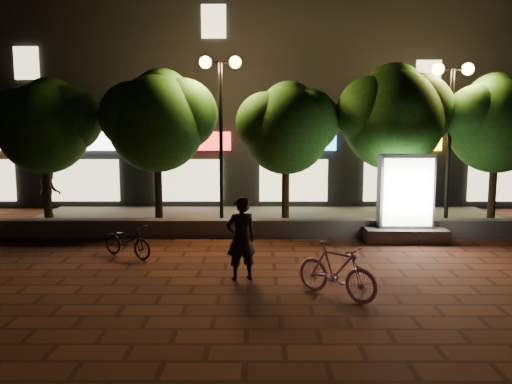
{
  "coord_description": "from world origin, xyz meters",
  "views": [
    {
      "loc": [
        -0.39,
        -10.48,
        3.2
      ],
      "look_at": [
        -0.42,
        1.5,
        1.63
      ],
      "focal_mm": 35.78,
      "sensor_mm": 36.0,
      "label": 1
    }
  ],
  "objects_px": {
    "tree_far_left": "(46,122)",
    "tree_left": "(159,117)",
    "tree_far_right": "(497,120)",
    "pedestrian": "(50,191)",
    "scooter_parked": "(127,241)",
    "tree_mid": "(288,125)",
    "rider": "(241,238)",
    "scooter_pink": "(336,270)",
    "street_lamp_right": "(451,102)",
    "street_lamp_left": "(221,98)",
    "tree_right": "(394,113)",
    "ad_kiosk": "(405,206)"
  },
  "relations": [
    {
      "from": "tree_far_left",
      "to": "tree_left",
      "type": "relative_size",
      "value": 0.95
    },
    {
      "from": "tree_far_right",
      "to": "pedestrian",
      "type": "xyz_separation_m",
      "value": [
        -14.55,
        1.38,
        -2.39
      ]
    },
    {
      "from": "scooter_parked",
      "to": "tree_far_left",
      "type": "bearing_deg",
      "value": 74.45
    },
    {
      "from": "pedestrian",
      "to": "tree_far_right",
      "type": "bearing_deg",
      "value": -116.03
    },
    {
      "from": "tree_mid",
      "to": "pedestrian",
      "type": "distance_m",
      "value": 8.47
    },
    {
      "from": "rider",
      "to": "pedestrian",
      "type": "relative_size",
      "value": 0.98
    },
    {
      "from": "scooter_pink",
      "to": "rider",
      "type": "height_order",
      "value": "rider"
    },
    {
      "from": "street_lamp_right",
      "to": "rider",
      "type": "distance_m",
      "value": 8.74
    },
    {
      "from": "tree_far_left",
      "to": "tree_mid",
      "type": "bearing_deg",
      "value": -0.0
    },
    {
      "from": "tree_far_right",
      "to": "street_lamp_left",
      "type": "height_order",
      "value": "street_lamp_left"
    },
    {
      "from": "street_lamp_left",
      "to": "scooter_pink",
      "type": "relative_size",
      "value": 3.02
    },
    {
      "from": "tree_far_left",
      "to": "pedestrian",
      "type": "distance_m",
      "value": 2.75
    },
    {
      "from": "tree_right",
      "to": "street_lamp_left",
      "type": "bearing_deg",
      "value": -177.19
    },
    {
      "from": "tree_far_right",
      "to": "scooter_pink",
      "type": "height_order",
      "value": "tree_far_right"
    },
    {
      "from": "tree_far_right",
      "to": "street_lamp_right",
      "type": "distance_m",
      "value": 1.66
    },
    {
      "from": "tree_far_left",
      "to": "rider",
      "type": "bearing_deg",
      "value": -42.06
    },
    {
      "from": "rider",
      "to": "pedestrian",
      "type": "bearing_deg",
      "value": -64.96
    },
    {
      "from": "tree_far_left",
      "to": "rider",
      "type": "xyz_separation_m",
      "value": [
        6.23,
        -5.62,
        -2.41
      ]
    },
    {
      "from": "tree_mid",
      "to": "street_lamp_left",
      "type": "distance_m",
      "value": 2.22
    },
    {
      "from": "scooter_pink",
      "to": "rider",
      "type": "relative_size",
      "value": 0.98
    },
    {
      "from": "tree_far_left",
      "to": "street_lamp_right",
      "type": "bearing_deg",
      "value": -1.21
    },
    {
      "from": "tree_right",
      "to": "street_lamp_left",
      "type": "xyz_separation_m",
      "value": [
        -5.36,
        -0.26,
        0.46
      ]
    },
    {
      "from": "ad_kiosk",
      "to": "scooter_pink",
      "type": "height_order",
      "value": "ad_kiosk"
    },
    {
      "from": "tree_far_left",
      "to": "street_lamp_right",
      "type": "height_order",
      "value": "street_lamp_right"
    },
    {
      "from": "scooter_pink",
      "to": "scooter_parked",
      "type": "relative_size",
      "value": 1.12
    },
    {
      "from": "ad_kiosk",
      "to": "scooter_parked",
      "type": "distance_m",
      "value": 7.52
    },
    {
      "from": "tree_far_left",
      "to": "pedestrian",
      "type": "relative_size",
      "value": 2.59
    },
    {
      "from": "ad_kiosk",
      "to": "scooter_pink",
      "type": "relative_size",
      "value": 1.4
    },
    {
      "from": "street_lamp_left",
      "to": "scooter_parked",
      "type": "xyz_separation_m",
      "value": [
        -2.06,
        -3.53,
        -3.63
      ]
    },
    {
      "from": "tree_far_left",
      "to": "scooter_parked",
      "type": "height_order",
      "value": "tree_far_left"
    },
    {
      "from": "tree_far_right",
      "to": "rider",
      "type": "xyz_separation_m",
      "value": [
        -7.77,
        -5.62,
        -2.49
      ]
    },
    {
      "from": "tree_left",
      "to": "tree_far_right",
      "type": "bearing_deg",
      "value": -0.0
    },
    {
      "from": "tree_far_right",
      "to": "rider",
      "type": "relative_size",
      "value": 2.71
    },
    {
      "from": "street_lamp_left",
      "to": "pedestrian",
      "type": "relative_size",
      "value": 2.9
    },
    {
      "from": "tree_right",
      "to": "rider",
      "type": "xyz_separation_m",
      "value": [
        -4.58,
        -5.62,
        -2.69
      ]
    },
    {
      "from": "tree_far_left",
      "to": "tree_mid",
      "type": "height_order",
      "value": "tree_far_left"
    },
    {
      "from": "tree_far_left",
      "to": "street_lamp_right",
      "type": "relative_size",
      "value": 0.93
    },
    {
      "from": "tree_far_right",
      "to": "ad_kiosk",
      "type": "relative_size",
      "value": 1.98
    },
    {
      "from": "street_lamp_right",
      "to": "scooter_pink",
      "type": "distance_m",
      "value": 8.52
    },
    {
      "from": "tree_far_right",
      "to": "tree_left",
      "type": "bearing_deg",
      "value": 180.0
    },
    {
      "from": "tree_mid",
      "to": "rider",
      "type": "xyz_separation_m",
      "value": [
        -1.27,
        -5.62,
        -2.34
      ]
    },
    {
      "from": "pedestrian",
      "to": "rider",
      "type": "bearing_deg",
      "value": -156.52
    },
    {
      "from": "tree_right",
      "to": "scooter_parked",
      "type": "relative_size",
      "value": 3.31
    },
    {
      "from": "tree_mid",
      "to": "pedestrian",
      "type": "xyz_separation_m",
      "value": [
        -8.05,
        1.38,
        -2.24
      ]
    },
    {
      "from": "tree_far_left",
      "to": "tree_left",
      "type": "distance_m",
      "value": 3.51
    },
    {
      "from": "rider",
      "to": "pedestrian",
      "type": "xyz_separation_m",
      "value": [
        -6.78,
        7.0,
        0.1
      ]
    },
    {
      "from": "tree_mid",
      "to": "street_lamp_right",
      "type": "height_order",
      "value": "street_lamp_right"
    },
    {
      "from": "tree_far_right",
      "to": "street_lamp_right",
      "type": "bearing_deg",
      "value": -170.39
    },
    {
      "from": "tree_left",
      "to": "scooter_parked",
      "type": "distance_m",
      "value": 4.87
    },
    {
      "from": "tree_far_right",
      "to": "tree_far_left",
      "type": "bearing_deg",
      "value": -180.0
    }
  ]
}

